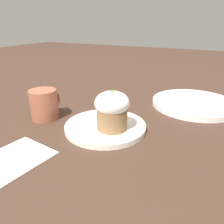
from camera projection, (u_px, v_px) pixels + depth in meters
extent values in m
plane|color=#3D281E|center=(105.00, 129.00, 0.60)|extent=(4.00, 4.00, 0.00)
cylinder|color=white|center=(105.00, 126.00, 0.60)|extent=(0.22, 0.22, 0.01)
cylinder|color=olive|center=(112.00, 119.00, 0.56)|extent=(0.08, 0.08, 0.05)
ellipsoid|color=white|center=(112.00, 103.00, 0.55)|extent=(0.09, 0.09, 0.06)
cone|color=orange|center=(114.00, 91.00, 0.54)|extent=(0.02, 0.01, 0.01)
sphere|color=green|center=(112.00, 92.00, 0.53)|extent=(0.01, 0.01, 0.01)
cube|color=#B7B7BC|center=(105.00, 116.00, 0.64)|extent=(0.06, 0.08, 0.00)
ellipsoid|color=#B7B7BC|center=(114.00, 124.00, 0.59)|extent=(0.06, 0.06, 0.01)
cylinder|color=#9E563D|center=(44.00, 104.00, 0.65)|extent=(0.08, 0.08, 0.09)
torus|color=#9E563D|center=(54.00, 100.00, 0.69)|extent=(0.05, 0.01, 0.05)
cylinder|color=white|center=(194.00, 103.00, 0.76)|extent=(0.28, 0.28, 0.02)
cube|color=white|center=(13.00, 159.00, 0.47)|extent=(0.16, 0.14, 0.00)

